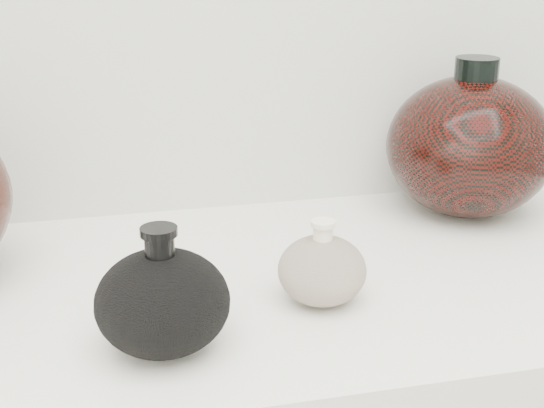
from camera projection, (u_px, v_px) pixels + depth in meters
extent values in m
cube|color=silver|center=(218.00, 294.00, 0.88)|extent=(1.20, 0.50, 0.03)
ellipsoid|color=black|center=(163.00, 302.00, 0.72)|extent=(0.16, 0.16, 0.10)
cylinder|color=black|center=(160.00, 246.00, 0.70)|extent=(0.03, 0.03, 0.03)
cylinder|color=black|center=(159.00, 231.00, 0.70)|extent=(0.04, 0.04, 0.01)
ellipsoid|color=beige|center=(322.00, 270.00, 0.82)|extent=(0.11, 0.11, 0.08)
cylinder|color=beige|center=(323.00, 233.00, 0.81)|extent=(0.02, 0.02, 0.02)
cylinder|color=beige|center=(323.00, 223.00, 0.80)|extent=(0.03, 0.03, 0.01)
ellipsoid|color=black|center=(470.00, 147.00, 1.06)|extent=(0.31, 0.31, 0.20)
cylinder|color=black|center=(477.00, 71.00, 1.02)|extent=(0.08, 0.08, 0.04)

